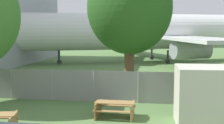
# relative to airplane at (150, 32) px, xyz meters

# --- Properties ---
(perimeter_fence) EXTENTS (56.07, 0.07, 1.81)m
(perimeter_fence) POSITION_rel_airplane_xyz_m (-2.54, -22.77, -2.90)
(perimeter_fence) COLOR gray
(perimeter_fence) RESTS_ON ground
(airplane) EXTENTS (42.52, 34.24, 12.81)m
(airplane) POSITION_rel_airplane_xyz_m (0.00, 0.00, 0.00)
(airplane) COLOR white
(airplane) RESTS_ON ground
(picnic_bench_open_grass) EXTENTS (1.88, 1.44, 0.76)m
(picnic_bench_open_grass) POSITION_rel_airplane_xyz_m (-0.88, -25.86, -3.33)
(picnic_bench_open_grass) COLOR #A37A47
(picnic_bench_open_grass) RESTS_ON ground
(tree_left_of_cabin) EXTENTS (5.30, 5.30, 8.43)m
(tree_left_of_cabin) POSITION_rel_airplane_xyz_m (-0.71, -20.62, 1.68)
(tree_left_of_cabin) COLOR brown
(tree_left_of_cabin) RESTS_ON ground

